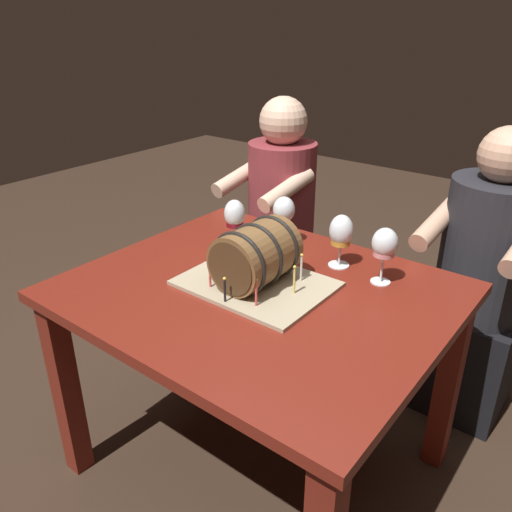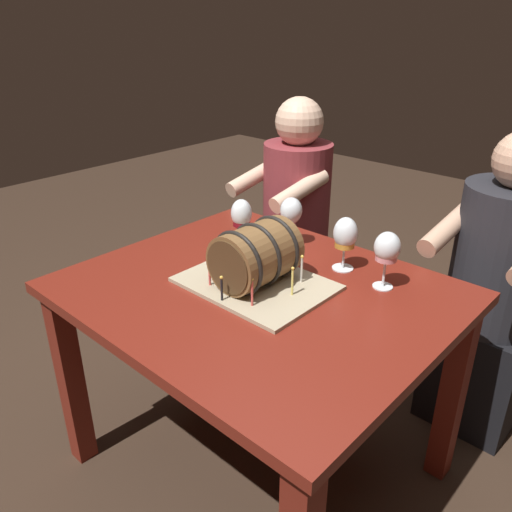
{
  "view_description": "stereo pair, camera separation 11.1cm",
  "coord_description": "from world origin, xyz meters",
  "px_view_note": "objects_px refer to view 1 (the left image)",
  "views": [
    {
      "loc": [
        0.85,
        -1.1,
        1.49
      ],
      "look_at": [
        -0.02,
        0.01,
        0.83
      ],
      "focal_mm": 36.04,
      "sensor_mm": 36.0,
      "label": 1
    },
    {
      "loc": [
        0.93,
        -1.02,
        1.49
      ],
      "look_at": [
        -0.02,
        0.01,
        0.83
      ],
      "focal_mm": 36.04,
      "sensor_mm": 36.0,
      "label": 2
    }
  ],
  "objects_px": {
    "barrel_cake": "(256,259)",
    "person_seated_right": "(478,292)",
    "wine_glass_red": "(235,216)",
    "wine_glass_amber": "(341,233)",
    "wine_glass_rose": "(385,245)",
    "dining_table": "(258,319)",
    "wine_glass_empty": "(284,211)",
    "person_seated_left": "(280,234)"
  },
  "relations": [
    {
      "from": "barrel_cake",
      "to": "person_seated_right",
      "type": "distance_m",
      "value": 0.95
    },
    {
      "from": "wine_glass_red",
      "to": "wine_glass_amber",
      "type": "xyz_separation_m",
      "value": [
        0.38,
        0.09,
        0.0
      ]
    },
    {
      "from": "wine_glass_red",
      "to": "wine_glass_rose",
      "type": "bearing_deg",
      "value": 7.13
    },
    {
      "from": "barrel_cake",
      "to": "wine_glass_red",
      "type": "height_order",
      "value": "barrel_cake"
    },
    {
      "from": "dining_table",
      "to": "barrel_cake",
      "type": "height_order",
      "value": "barrel_cake"
    },
    {
      "from": "barrel_cake",
      "to": "wine_glass_empty",
      "type": "distance_m",
      "value": 0.34
    },
    {
      "from": "dining_table",
      "to": "person_seated_right",
      "type": "bearing_deg",
      "value": 58.97
    },
    {
      "from": "wine_glass_rose",
      "to": "person_seated_right",
      "type": "relative_size",
      "value": 0.16
    },
    {
      "from": "wine_glass_empty",
      "to": "person_seated_left",
      "type": "height_order",
      "value": "person_seated_left"
    },
    {
      "from": "wine_glass_rose",
      "to": "wine_glass_red",
      "type": "bearing_deg",
      "value": -172.87
    },
    {
      "from": "barrel_cake",
      "to": "dining_table",
      "type": "bearing_deg",
      "value": -24.33
    },
    {
      "from": "person_seated_left",
      "to": "person_seated_right",
      "type": "bearing_deg",
      "value": 0.01
    },
    {
      "from": "person_seated_right",
      "to": "wine_glass_red",
      "type": "bearing_deg",
      "value": -141.43
    },
    {
      "from": "wine_glass_rose",
      "to": "wine_glass_amber",
      "type": "xyz_separation_m",
      "value": [
        -0.16,
        0.02,
        -0.01
      ]
    },
    {
      "from": "wine_glass_amber",
      "to": "person_seated_left",
      "type": "xyz_separation_m",
      "value": [
        -0.58,
        0.48,
        -0.32
      ]
    },
    {
      "from": "wine_glass_red",
      "to": "person_seated_left",
      "type": "height_order",
      "value": "person_seated_left"
    },
    {
      "from": "dining_table",
      "to": "person_seated_right",
      "type": "distance_m",
      "value": 0.9
    },
    {
      "from": "person_seated_left",
      "to": "barrel_cake",
      "type": "bearing_deg",
      "value": -59.55
    },
    {
      "from": "wine_glass_rose",
      "to": "wine_glass_empty",
      "type": "relative_size",
      "value": 1.02
    },
    {
      "from": "dining_table",
      "to": "wine_glass_amber",
      "type": "bearing_deg",
      "value": 67.49
    },
    {
      "from": "wine_glass_rose",
      "to": "wine_glass_amber",
      "type": "relative_size",
      "value": 1.01
    },
    {
      "from": "dining_table",
      "to": "barrel_cake",
      "type": "distance_m",
      "value": 0.21
    },
    {
      "from": "wine_glass_rose",
      "to": "barrel_cake",
      "type": "bearing_deg",
      "value": -139.18
    },
    {
      "from": "barrel_cake",
      "to": "wine_glass_empty",
      "type": "relative_size",
      "value": 2.48
    },
    {
      "from": "wine_glass_rose",
      "to": "person_seated_right",
      "type": "height_order",
      "value": "person_seated_right"
    },
    {
      "from": "wine_glass_rose",
      "to": "person_seated_left",
      "type": "xyz_separation_m",
      "value": [
        -0.74,
        0.51,
        -0.33
      ]
    },
    {
      "from": "wine_glass_empty",
      "to": "person_seated_right",
      "type": "xyz_separation_m",
      "value": [
        0.6,
        0.45,
        -0.32
      ]
    },
    {
      "from": "wine_glass_amber",
      "to": "person_seated_left",
      "type": "bearing_deg",
      "value": 140.19
    },
    {
      "from": "wine_glass_red",
      "to": "wine_glass_empty",
      "type": "distance_m",
      "value": 0.18
    },
    {
      "from": "barrel_cake",
      "to": "wine_glass_amber",
      "type": "bearing_deg",
      "value": 64.39
    },
    {
      "from": "barrel_cake",
      "to": "wine_glass_amber",
      "type": "relative_size",
      "value": 2.46
    },
    {
      "from": "wine_glass_red",
      "to": "person_seated_right",
      "type": "height_order",
      "value": "person_seated_right"
    },
    {
      "from": "dining_table",
      "to": "person_seated_left",
      "type": "xyz_separation_m",
      "value": [
        -0.46,
        0.77,
        -0.08
      ]
    },
    {
      "from": "person_seated_right",
      "to": "dining_table",
      "type": "bearing_deg",
      "value": -121.03
    },
    {
      "from": "wine_glass_amber",
      "to": "wine_glass_empty",
      "type": "height_order",
      "value": "wine_glass_amber"
    },
    {
      "from": "wine_glass_rose",
      "to": "wine_glass_empty",
      "type": "xyz_separation_m",
      "value": [
        -0.42,
        0.06,
        -0.0
      ]
    },
    {
      "from": "barrel_cake",
      "to": "wine_glass_amber",
      "type": "distance_m",
      "value": 0.31
    },
    {
      "from": "wine_glass_empty",
      "to": "wine_glass_amber",
      "type": "bearing_deg",
      "value": -8.23
    },
    {
      "from": "person_seated_right",
      "to": "wine_glass_empty",
      "type": "bearing_deg",
      "value": -143.15
    },
    {
      "from": "wine_glass_amber",
      "to": "barrel_cake",
      "type": "bearing_deg",
      "value": -115.61
    },
    {
      "from": "barrel_cake",
      "to": "wine_glass_amber",
      "type": "height_order",
      "value": "barrel_cake"
    },
    {
      "from": "dining_table",
      "to": "wine_glass_red",
      "type": "bearing_deg",
      "value": 142.98
    }
  ]
}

